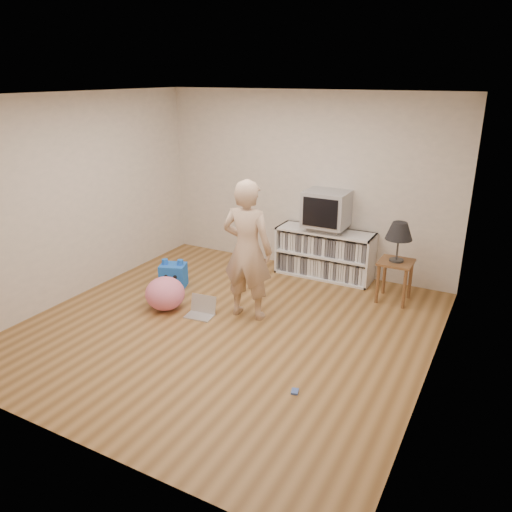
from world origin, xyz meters
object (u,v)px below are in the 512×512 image
at_px(side_table, 395,271).
at_px(laptop, 202,310).
at_px(person, 247,250).
at_px(plush_pink, 165,294).
at_px(table_lamp, 399,232).
at_px(plush_blue, 173,275).
at_px(media_unit, 325,253).
at_px(crt_tv, 327,209).
at_px(dvd_deck, 326,228).

relative_size(side_table, laptop, 1.52).
height_order(person, plush_pink, person).
xyz_separation_m(table_lamp, laptop, (-1.98, -1.52, -0.88)).
bearing_deg(table_lamp, plush_blue, -160.68).
distance_m(table_lamp, laptop, 2.65).
distance_m(person, plush_pink, 1.23).
height_order(side_table, table_lamp, table_lamp).
relative_size(person, plush_pink, 3.44).
xyz_separation_m(media_unit, person, (-0.37, -1.66, 0.50)).
height_order(side_table, plush_pink, side_table).
distance_m(crt_tv, plush_blue, 2.34).
bearing_deg(plush_blue, plush_pink, -82.24).
relative_size(media_unit, side_table, 2.55).
xyz_separation_m(side_table, table_lamp, (-0.00, 0.00, 0.53)).
xyz_separation_m(crt_tv, plush_pink, (-1.37, -1.97, -0.81)).
xyz_separation_m(table_lamp, plush_blue, (-2.81, -0.98, -0.77)).
xyz_separation_m(media_unit, crt_tv, (0.00, -0.02, 0.67)).
relative_size(media_unit, laptop, 3.87).
bearing_deg(plush_blue, side_table, -1.75).
bearing_deg(dvd_deck, side_table, -18.59).
bearing_deg(plush_pink, laptop, 8.82).
distance_m(side_table, laptop, 2.52).
height_order(dvd_deck, plush_pink, dvd_deck).
bearing_deg(laptop, dvd_deck, 58.37).
relative_size(media_unit, table_lamp, 2.72).
bearing_deg(side_table, plush_pink, -147.02).
bearing_deg(media_unit, side_table, -19.32).
bearing_deg(plush_pink, plush_blue, 118.82).
distance_m(side_table, person, 1.99).
xyz_separation_m(side_table, plush_pink, (-2.47, -1.60, -0.21)).
bearing_deg(laptop, plush_blue, 140.08).
height_order(media_unit, person, person).
height_order(media_unit, dvd_deck, dvd_deck).
distance_m(dvd_deck, crt_tv, 0.29).
height_order(side_table, plush_blue, side_table).
bearing_deg(side_table, person, -139.06).
xyz_separation_m(side_table, plush_blue, (-2.81, -0.98, -0.25)).
height_order(side_table, laptop, side_table).
relative_size(table_lamp, laptop, 1.42).
xyz_separation_m(media_unit, plush_pink, (-1.37, -1.99, -0.14)).
xyz_separation_m(table_lamp, plush_pink, (-2.47, -1.60, -0.73)).
distance_m(laptop, plush_blue, 1.00).
relative_size(media_unit, plush_pink, 2.84).
bearing_deg(crt_tv, media_unit, 90.00).
height_order(table_lamp, plush_pink, table_lamp).
height_order(media_unit, laptop, media_unit).
bearing_deg(laptop, crt_tv, 58.33).
bearing_deg(dvd_deck, crt_tv, -90.00).
xyz_separation_m(dvd_deck, laptop, (-0.88, -1.89, -0.67)).
xyz_separation_m(person, laptop, (-0.51, -0.25, -0.79)).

